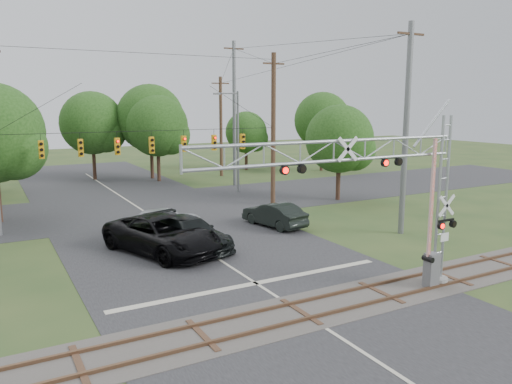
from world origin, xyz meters
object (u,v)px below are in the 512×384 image
sedan_silver (164,219)px  streetlight (236,136)px  crossing_gantry (381,187)px  car_dark (189,233)px  traffic_signal_span (164,136)px  pickup_black (163,235)px

sedan_silver → streetlight: size_ratio=0.53×
crossing_gantry → car_dark: crossing_gantry is taller
traffic_signal_span → car_dark: bearing=-100.2°
traffic_signal_span → streetlight: 10.86m
crossing_gantry → streetlight: (6.17, 24.82, 0.36)m
car_dark → sedan_silver: size_ratio=1.25×
crossing_gantry → streetlight: streetlight is taller
sedan_silver → streetlight: (10.19, 10.49, 4.14)m
pickup_black → car_dark: size_ratio=1.21×
car_dark → traffic_signal_span: bearing=63.9°
crossing_gantry → pickup_black: bearing=118.0°
car_dark → sedan_silver: 4.00m
crossing_gantry → pickup_black: size_ratio=1.71×
car_dark → streetlight: bearing=39.2°
traffic_signal_span → car_dark: (-1.45, -8.03, -4.75)m
crossing_gantry → streetlight: size_ratio=1.38×
car_dark → pickup_black: bearing=166.3°
sedan_silver → streetlight: bearing=-55.5°
sedan_silver → streetlight: 15.20m
crossing_gantry → traffic_signal_span: size_ratio=0.63×
car_dark → crossing_gantry: bearing=-84.8°
streetlight → car_dark: bearing=-125.0°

